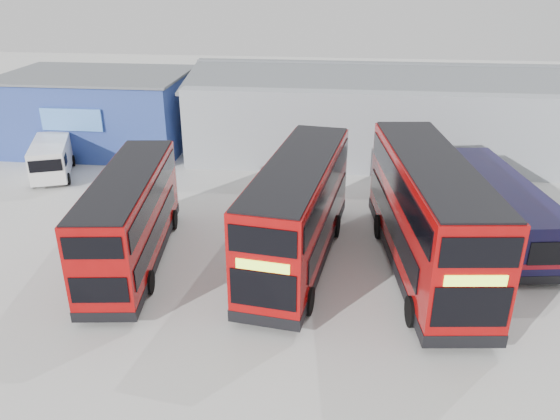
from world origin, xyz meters
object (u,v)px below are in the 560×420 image
object	(u,v)px
office_block	(99,110)
double_decker_right	(427,217)
double_decker_left	(131,220)
single_decker_blue	(500,208)
double_decker_centre	(298,213)
panel_van	(51,158)
maintenance_shed	(417,112)

from	to	relation	value
office_block	double_decker_right	distance (m)	25.37
double_decker_left	single_decker_blue	world-z (taller)	double_decker_left
double_decker_centre	double_decker_left	bearing A→B (deg)	-164.65
office_block	double_decker_centre	size ratio (longest dim) A/B	1.11
double_decker_centre	panel_van	size ratio (longest dim) A/B	2.10
double_decker_centre	double_decker_right	size ratio (longest dim) A/B	0.94
office_block	double_decker_right	size ratio (longest dim) A/B	1.04
maintenance_shed	single_decker_blue	world-z (taller)	maintenance_shed
office_block	double_decker_right	world-z (taller)	office_block
double_decker_right	panel_van	distance (m)	22.80
maintenance_shed	single_decker_blue	xyz separation A→B (m)	(2.42, -13.31, -1.25)
maintenance_shed	double_decker_right	xyz separation A→B (m)	(-1.58, -17.06, -0.17)
double_decker_left	panel_van	world-z (taller)	double_decker_left
maintenance_shed	office_block	bearing A→B (deg)	-174.79
maintenance_shed	single_decker_blue	bearing A→B (deg)	-79.69
double_decker_centre	panel_van	world-z (taller)	double_decker_centre
double_decker_centre	maintenance_shed	bearing A→B (deg)	75.87
office_block	single_decker_blue	size ratio (longest dim) A/B	1.20
office_block	maintenance_shed	world-z (taller)	maintenance_shed
office_block	double_decker_right	bearing A→B (deg)	-36.40
double_decker_left	double_decker_right	xyz separation A→B (m)	(12.33, 0.81, 0.41)
maintenance_shed	panel_van	distance (m)	24.05
single_decker_blue	double_decker_right	bearing A→B (deg)	34.71
double_decker_left	double_decker_centre	size ratio (longest dim) A/B	0.89
maintenance_shed	single_decker_blue	size ratio (longest dim) A/B	2.96
double_decker_left	single_decker_blue	size ratio (longest dim) A/B	0.96
office_block	double_decker_left	distance (m)	17.82
double_decker_centre	single_decker_blue	xyz separation A→B (m)	(9.32, 3.66, -0.94)
double_decker_left	double_decker_centre	bearing A→B (deg)	-179.64
double_decker_centre	office_block	bearing A→B (deg)	143.25
maintenance_shed	panel_van	world-z (taller)	maintenance_shed
maintenance_shed	double_decker_right	bearing A→B (deg)	-95.28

